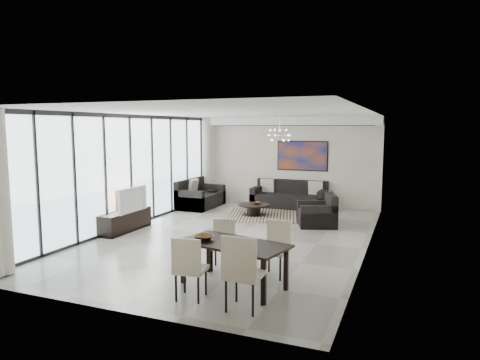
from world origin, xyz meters
The scene contains 20 objects.
room_shell centered at (0.46, 0.00, 1.45)m, with size 6.00×9.00×2.90m.
window_wall centered at (-2.86, 0.00, 1.47)m, with size 0.37×8.95×2.90m.
soffit centered at (0.00, 4.30, 2.77)m, with size 5.98×0.40×0.26m, color white.
painting centered at (0.50, 4.47, 1.65)m, with size 1.68×0.04×0.98m, color #A34616.
chandelier centered at (0.30, 2.50, 2.35)m, with size 0.66×0.66×0.71m.
rug centered at (0.15, 2.60, 0.01)m, with size 2.64×2.03×0.01m, color black.
coffee_table centered at (-0.45, 2.47, 0.18)m, with size 0.92×0.92×0.32m.
bowl_coffee centered at (-0.38, 2.51, 0.36)m, with size 0.22×0.22×0.07m, color brown.
sofa_main centered at (0.19, 4.07, 0.29)m, with size 2.37×0.97×0.86m.
loveseat centered at (-2.55, 3.05, 0.30)m, with size 1.01×1.79×0.90m.
armchair centered at (1.59, 1.83, 0.29)m, with size 1.22×1.25×0.83m.
side_table centered at (-2.26, 3.46, 0.34)m, with size 0.37×0.37×0.51m.
tv_console centered at (-2.76, -0.55, 0.25)m, with size 0.46×1.62×0.51m, color black.
television centered at (-2.60, -0.58, 0.81)m, with size 1.06×0.14×0.61m, color gray.
dining_table centered at (1.19, -3.01, 0.64)m, with size 1.90×1.24×0.73m.
dining_chair_sw centered at (0.80, -3.79, 0.56)m, with size 0.50×0.50×0.97m.
dining_chair_se centered at (1.67, -3.87, 0.63)m, with size 0.51×0.51×1.10m.
dining_chair_nw centered at (0.65, -2.20, 0.51)m, with size 0.49×0.49×0.89m.
dining_chair_ne centered at (1.67, -2.21, 0.55)m, with size 0.47×0.47×0.95m.
bowl_dining centered at (0.68, -3.04, 0.77)m, with size 0.31×0.31×0.08m, color brown.
Camera 1 is at (3.76, -9.18, 2.56)m, focal length 32.00 mm.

